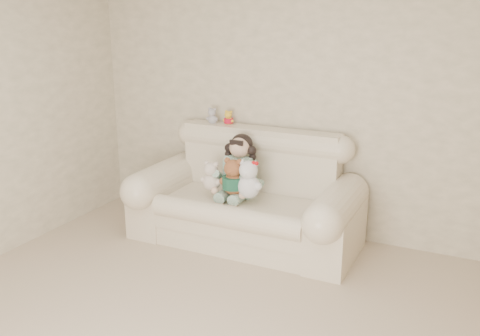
# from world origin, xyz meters

# --- Properties ---
(wall_back) EXTENTS (4.50, 0.00, 4.50)m
(wall_back) POSITION_xyz_m (0.00, 2.50, 1.30)
(wall_back) COLOR beige
(wall_back) RESTS_ON ground
(sofa) EXTENTS (2.10, 0.95, 1.03)m
(sofa) POSITION_xyz_m (-0.41, 2.00, 0.52)
(sofa) COLOR #FAE3CA
(sofa) RESTS_ON floor
(seated_child) EXTENTS (0.40, 0.47, 0.60)m
(seated_child) POSITION_xyz_m (-0.49, 2.08, 0.72)
(seated_child) COLOR #377C59
(seated_child) RESTS_ON sofa
(brown_teddy) EXTENTS (0.30, 0.25, 0.40)m
(brown_teddy) POSITION_xyz_m (-0.46, 1.87, 0.70)
(brown_teddy) COLOR brown
(brown_teddy) RESTS_ON sofa
(white_cat) EXTENTS (0.27, 0.21, 0.42)m
(white_cat) POSITION_xyz_m (-0.30, 1.86, 0.71)
(white_cat) COLOR silver
(white_cat) RESTS_ON sofa
(cream_teddy) EXTENTS (0.26, 0.23, 0.33)m
(cream_teddy) POSITION_xyz_m (-0.70, 1.89, 0.66)
(cream_teddy) COLOR beige
(cream_teddy) RESTS_ON sofa
(yellow_mini_bear) EXTENTS (0.12, 0.10, 0.18)m
(yellow_mini_bear) POSITION_xyz_m (-0.77, 2.38, 1.10)
(yellow_mini_bear) COLOR #F8AF34
(yellow_mini_bear) RESTS_ON sofa
(grey_mini_plush) EXTENTS (0.15, 0.13, 0.20)m
(grey_mini_plush) POSITION_xyz_m (-0.94, 2.36, 1.11)
(grey_mini_plush) COLOR #B6B5BD
(grey_mini_plush) RESTS_ON sofa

